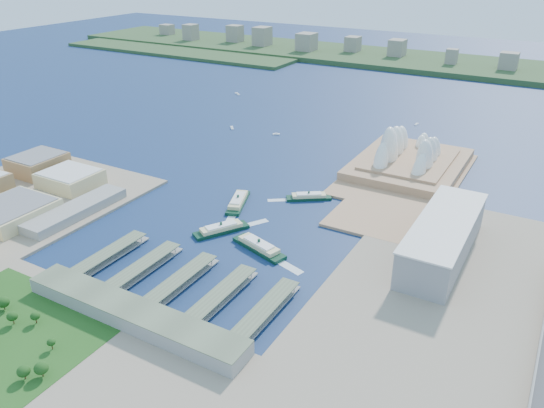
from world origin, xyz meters
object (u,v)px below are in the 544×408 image
Objects in this scene: opera_house at (411,146)px; ferry_d at (259,244)px; ferry_b at (309,195)px; toaster_building at (443,238)px; ferry_c at (221,227)px; ferry_a at (238,200)px.

opera_house is 2.94× the size of ferry_d.
opera_house reaches higher than ferry_b.
ferry_b is 126.42m from ferry_d.
ferry_c is at bearing -163.58° from toaster_building.
toaster_building is at bearing 37.02° from ferry_b.
ferry_a is at bearing -40.97° from ferry_c.
toaster_building is 2.53× the size of ferry_d.
toaster_building is 215.11m from ferry_c.
ferry_c is at bearing -92.19° from ferry_a.
ferry_b is at bearing -116.66° from opera_house.
ferry_a reaches higher than ferry_b.
ferry_d reaches higher than ferry_a.
opera_house is 219.62m from toaster_building.
opera_house is 286.47m from ferry_c.
ferry_c is 52.90m from ferry_d.
ferry_a is at bearing -124.54° from opera_house.
ferry_c is (-205.83, -60.65, -15.05)m from toaster_building.
ferry_b is at bearing -79.37° from ferry_c.
ferry_b is at bearing 19.35° from ferry_a.
ferry_c is at bearing -55.00° from ferry_b.
ferry_b is (-163.25, 54.10, -15.64)m from toaster_building.
toaster_building reaches higher than ferry_c.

